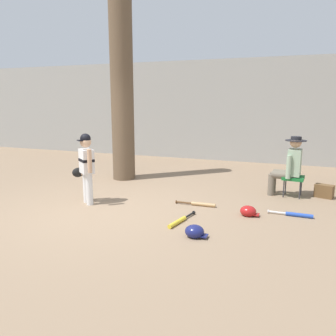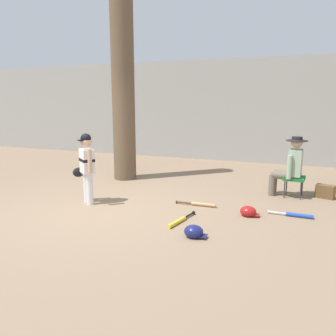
{
  "view_description": "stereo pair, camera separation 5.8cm",
  "coord_description": "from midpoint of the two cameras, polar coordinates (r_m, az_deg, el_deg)",
  "views": [
    {
      "loc": [
        3.03,
        -4.8,
        1.87
      ],
      "look_at": [
        1.02,
        0.48,
        0.75
      ],
      "focal_mm": 36.0,
      "sensor_mm": 36.0,
      "label": 1
    },
    {
      "loc": [
        3.08,
        -4.77,
        1.87
      ],
      "look_at": [
        1.02,
        0.48,
        0.75
      ],
      "focal_mm": 36.0,
      "sensor_mm": 36.0,
      "label": 2
    }
  ],
  "objects": [
    {
      "name": "bat_yellow_trainer",
      "position": [
        5.33,
        2.17,
        -8.96
      ],
      "size": [
        0.22,
        0.78,
        0.07
      ],
      "color": "yellow",
      "rests_on": "ground"
    },
    {
      "name": "tree_near_player",
      "position": [
        8.19,
        -7.41,
        13.88
      ],
      "size": [
        0.82,
        0.82,
        5.34
      ],
      "color": "brown",
      "rests_on": "ground"
    },
    {
      "name": "batting_helmet_red",
      "position": [
        5.78,
        13.72,
        -7.16
      ],
      "size": [
        0.31,
        0.24,
        0.18
      ],
      "color": "#A81919",
      "rests_on": "ground"
    },
    {
      "name": "seated_spectator",
      "position": [
        7.08,
        20.15,
        0.52
      ],
      "size": [
        0.67,
        0.54,
        1.2
      ],
      "color": "#6B6051",
      "rests_on": "ground"
    },
    {
      "name": "folding_stool",
      "position": [
        7.12,
        20.79,
        -1.73
      ],
      "size": [
        0.43,
        0.43,
        0.41
      ],
      "color": "#196B2D",
      "rests_on": "ground"
    },
    {
      "name": "concrete_back_wall",
      "position": [
        11.18,
        5.64,
        9.66
      ],
      "size": [
        18.0,
        0.36,
        3.14
      ],
      "primitive_type": "cube",
      "color": "#9E9E99",
      "rests_on": "ground"
    },
    {
      "name": "ground_plane",
      "position": [
        5.98,
        -10.65,
        -7.21
      ],
      "size": [
        60.0,
        60.0,
        0.0
      ],
      "primitive_type": "plane",
      "color": "#897056"
    },
    {
      "name": "bat_wood_tan",
      "position": [
        6.18,
        5.76,
        -6.12
      ],
      "size": [
        0.75,
        0.08,
        0.07
      ],
      "color": "tan",
      "rests_on": "ground"
    },
    {
      "name": "young_ballplayer",
      "position": [
        6.33,
        -13.4,
        0.67
      ],
      "size": [
        0.59,
        0.41,
        1.31
      ],
      "color": "white",
      "rests_on": "ground"
    },
    {
      "name": "batting_helmet_navy",
      "position": [
        4.81,
        4.74,
        -10.68
      ],
      "size": [
        0.32,
        0.25,
        0.19
      ],
      "color": "navy",
      "rests_on": "ground"
    },
    {
      "name": "handbag_beside_stool",
      "position": [
        7.32,
        25.29,
        -3.63
      ],
      "size": [
        0.38,
        0.28,
        0.26
      ],
      "primitive_type": "cube",
      "rotation": [
        0.0,
        0.0,
        -0.33
      ],
      "color": "brown",
      "rests_on": "ground"
    },
    {
      "name": "bat_blue_youth",
      "position": [
        5.98,
        21.09,
        -7.44
      ],
      "size": [
        0.72,
        0.09,
        0.07
      ],
      "color": "#2347AD",
      "rests_on": "ground"
    }
  ]
}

